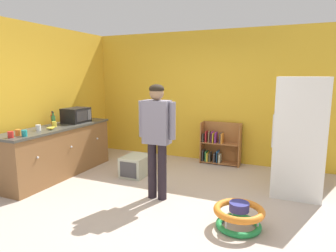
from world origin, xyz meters
TOP-DOWN VIEW (x-y plane):
  - ground_plane at (0.00, 0.00)m, footprint 12.00×12.00m
  - back_wall at (0.00, 2.33)m, footprint 5.20×0.06m
  - left_side_wall at (-2.63, 0.80)m, footprint 0.06×2.99m
  - kitchen_counter at (-2.20, 0.27)m, footprint 0.65×2.26m
  - refrigerator at (1.76, 1.06)m, footprint 0.73×0.68m
  - bookshelf at (0.28, 2.14)m, footprint 0.80×0.28m
  - standing_person at (-0.12, 0.05)m, footprint 0.57×0.22m
  - baby_walker at (1.15, -0.35)m, footprint 0.60×0.60m
  - pet_carrier at (-0.91, 0.81)m, footprint 0.42×0.55m
  - microwave at (-2.18, 0.77)m, footprint 0.37×0.48m
  - banana_bunch at (-2.06, 0.01)m, footprint 0.15×0.16m
  - green_glass_bottle at (-2.30, 0.31)m, footprint 0.07×0.07m
  - ketchup_bottle at (-2.41, 0.41)m, footprint 0.07×0.07m
  - red_cup at (-2.10, -0.74)m, footprint 0.08×0.08m
  - white_cup at (-2.19, -0.15)m, footprint 0.08×0.08m
  - yellow_cup at (-2.20, 0.22)m, footprint 0.08×0.08m
  - orange_cup at (-2.13, -0.58)m, footprint 0.08×0.08m
  - teal_cup at (-2.00, -0.58)m, footprint 0.08×0.08m

SIDE VIEW (x-z plane):
  - ground_plane at x=0.00m, z-range 0.00..0.00m
  - baby_walker at x=1.15m, z-range 0.00..0.32m
  - pet_carrier at x=-0.91m, z-range 0.00..0.36m
  - bookshelf at x=0.28m, z-range -0.06..0.79m
  - kitchen_counter at x=-2.20m, z-range 0.00..0.90m
  - refrigerator at x=1.76m, z-range 0.00..1.78m
  - banana_bunch at x=-2.06m, z-range 0.91..0.95m
  - red_cup at x=-2.10m, z-range 0.90..0.99m
  - white_cup at x=-2.19m, z-range 0.90..0.99m
  - yellow_cup at x=-2.20m, z-range 0.90..0.99m
  - orange_cup at x=-2.13m, z-range 0.90..0.99m
  - teal_cup at x=-2.00m, z-range 0.90..0.99m
  - green_glass_bottle at x=-2.30m, z-range 0.88..1.12m
  - ketchup_bottle at x=-2.41m, z-range 0.88..1.12m
  - standing_person at x=-0.12m, z-range 0.17..1.85m
  - microwave at x=-2.18m, z-range 0.90..1.18m
  - back_wall at x=0.00m, z-range 0.00..2.70m
  - left_side_wall at x=-2.63m, z-range 0.00..2.70m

